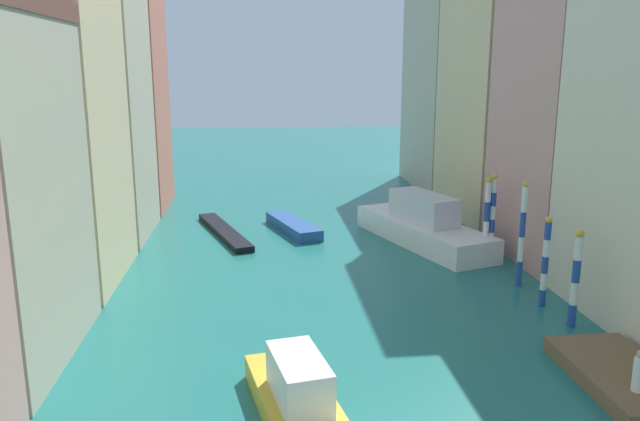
{
  "coord_description": "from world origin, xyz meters",
  "views": [
    {
      "loc": [
        -3.43,
        -12.89,
        10.51
      ],
      "look_at": [
        0.43,
        26.04,
        1.5
      ],
      "focal_mm": 34.63,
      "sensor_mm": 36.0,
      "label": 1
    }
  ],
  "objects_px": {
    "mooring_pole_2": "(522,233)",
    "motorboat_1": "(293,226)",
    "mooring_pole_0": "(576,277)",
    "mooring_pole_4": "(487,218)",
    "waterfront_dock": "(623,377)",
    "person_on_dock": "(639,372)",
    "vaporetto_white": "(423,226)",
    "gondola_black": "(224,231)",
    "mooring_pole_1": "(545,261)",
    "mooring_pole_3": "(492,216)",
    "motorboat_0": "(299,401)"
  },
  "relations": [
    {
      "from": "mooring_pole_2",
      "to": "motorboat_1",
      "type": "relative_size",
      "value": 0.8
    },
    {
      "from": "mooring_pole_0",
      "to": "mooring_pole_4",
      "type": "bearing_deg",
      "value": 91.7
    },
    {
      "from": "waterfront_dock",
      "to": "person_on_dock",
      "type": "distance_m",
      "value": 1.74
    },
    {
      "from": "mooring_pole_0",
      "to": "mooring_pole_2",
      "type": "distance_m",
      "value": 5.07
    },
    {
      "from": "mooring_pole_4",
      "to": "vaporetto_white",
      "type": "bearing_deg",
      "value": 126.95
    },
    {
      "from": "person_on_dock",
      "to": "gondola_black",
      "type": "height_order",
      "value": "person_on_dock"
    },
    {
      "from": "mooring_pole_1",
      "to": "mooring_pole_4",
      "type": "bearing_deg",
      "value": 90.53
    },
    {
      "from": "gondola_black",
      "to": "waterfront_dock",
      "type": "bearing_deg",
      "value": -55.37
    },
    {
      "from": "mooring_pole_1",
      "to": "vaporetto_white",
      "type": "relative_size",
      "value": 0.37
    },
    {
      "from": "mooring_pole_3",
      "to": "mooring_pole_0",
      "type": "bearing_deg",
      "value": -90.42
    },
    {
      "from": "mooring_pole_4",
      "to": "vaporetto_white",
      "type": "relative_size",
      "value": 0.41
    },
    {
      "from": "vaporetto_white",
      "to": "motorboat_0",
      "type": "relative_size",
      "value": 1.63
    },
    {
      "from": "mooring_pole_3",
      "to": "motorboat_0",
      "type": "bearing_deg",
      "value": -127.26
    },
    {
      "from": "mooring_pole_0",
      "to": "motorboat_1",
      "type": "relative_size",
      "value": 0.64
    },
    {
      "from": "waterfront_dock",
      "to": "gondola_black",
      "type": "distance_m",
      "value": 25.61
    },
    {
      "from": "mooring_pole_2",
      "to": "vaporetto_white",
      "type": "bearing_deg",
      "value": 109.39
    },
    {
      "from": "mooring_pole_0",
      "to": "mooring_pole_4",
      "type": "xyz_separation_m",
      "value": [
        -0.28,
        9.43,
        0.27
      ]
    },
    {
      "from": "waterfront_dock",
      "to": "mooring_pole_4",
      "type": "xyz_separation_m",
      "value": [
        0.39,
        14.26,
        2.13
      ]
    },
    {
      "from": "mooring_pole_0",
      "to": "waterfront_dock",
      "type": "bearing_deg",
      "value": -97.84
    },
    {
      "from": "mooring_pole_1",
      "to": "mooring_pole_4",
      "type": "height_order",
      "value": "mooring_pole_4"
    },
    {
      "from": "mooring_pole_2",
      "to": "vaporetto_white",
      "type": "distance_m",
      "value": 8.54
    },
    {
      "from": "person_on_dock",
      "to": "motorboat_1",
      "type": "xyz_separation_m",
      "value": [
        -9.61,
        22.86,
        -0.84
      ]
    },
    {
      "from": "mooring_pole_0",
      "to": "gondola_black",
      "type": "distance_m",
      "value": 22.35
    },
    {
      "from": "person_on_dock",
      "to": "motorboat_0",
      "type": "relative_size",
      "value": 0.2
    },
    {
      "from": "person_on_dock",
      "to": "gondola_black",
      "type": "bearing_deg",
      "value": 122.13
    },
    {
      "from": "gondola_black",
      "to": "motorboat_0",
      "type": "relative_size",
      "value": 1.33
    },
    {
      "from": "mooring_pole_3",
      "to": "vaporetto_white",
      "type": "height_order",
      "value": "mooring_pole_3"
    },
    {
      "from": "mooring_pole_0",
      "to": "mooring_pole_3",
      "type": "bearing_deg",
      "value": 89.58
    },
    {
      "from": "gondola_black",
      "to": "motorboat_0",
      "type": "bearing_deg",
      "value": -81.33
    },
    {
      "from": "mooring_pole_0",
      "to": "mooring_pole_4",
      "type": "height_order",
      "value": "mooring_pole_4"
    },
    {
      "from": "motorboat_0",
      "to": "mooring_pole_2",
      "type": "bearing_deg",
      "value": 43.78
    },
    {
      "from": "mooring_pole_4",
      "to": "gondola_black",
      "type": "xyz_separation_m",
      "value": [
        -14.94,
        6.82,
        -2.22
      ]
    },
    {
      "from": "mooring_pole_2",
      "to": "motorboat_0",
      "type": "relative_size",
      "value": 0.75
    },
    {
      "from": "mooring_pole_2",
      "to": "motorboat_0",
      "type": "bearing_deg",
      "value": -136.22
    },
    {
      "from": "mooring_pole_4",
      "to": "gondola_black",
      "type": "distance_m",
      "value": 16.57
    },
    {
      "from": "waterfront_dock",
      "to": "gondola_black",
      "type": "xyz_separation_m",
      "value": [
        -14.56,
        21.08,
        -0.09
      ]
    },
    {
      "from": "person_on_dock",
      "to": "motorboat_1",
      "type": "relative_size",
      "value": 0.21
    },
    {
      "from": "mooring_pole_4",
      "to": "gondola_black",
      "type": "relative_size",
      "value": 0.51
    },
    {
      "from": "motorboat_0",
      "to": "gondola_black",
      "type": "bearing_deg",
      "value": 98.67
    },
    {
      "from": "gondola_black",
      "to": "motorboat_1",
      "type": "height_order",
      "value": "motorboat_1"
    },
    {
      "from": "mooring_pole_4",
      "to": "motorboat_1",
      "type": "height_order",
      "value": "mooring_pole_4"
    },
    {
      "from": "mooring_pole_0",
      "to": "gondola_black",
      "type": "bearing_deg",
      "value": 133.13
    },
    {
      "from": "mooring_pole_1",
      "to": "mooring_pole_4",
      "type": "xyz_separation_m",
      "value": [
        -0.07,
        7.14,
        0.27
      ]
    },
    {
      "from": "person_on_dock",
      "to": "mooring_pole_1",
      "type": "xyz_separation_m",
      "value": [
        0.88,
        8.53,
        0.94
      ]
    },
    {
      "from": "person_on_dock",
      "to": "mooring_pole_3",
      "type": "distance_m",
      "value": 15.82
    },
    {
      "from": "waterfront_dock",
      "to": "mooring_pole_4",
      "type": "height_order",
      "value": "mooring_pole_4"
    },
    {
      "from": "mooring_pole_0",
      "to": "vaporetto_white",
      "type": "distance_m",
      "value": 13.33
    },
    {
      "from": "person_on_dock",
      "to": "mooring_pole_0",
      "type": "relative_size",
      "value": 0.33
    },
    {
      "from": "motorboat_0",
      "to": "motorboat_1",
      "type": "distance_m",
      "value": 22.78
    },
    {
      "from": "mooring_pole_4",
      "to": "mooring_pole_3",
      "type": "bearing_deg",
      "value": 9.52
    }
  ]
}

